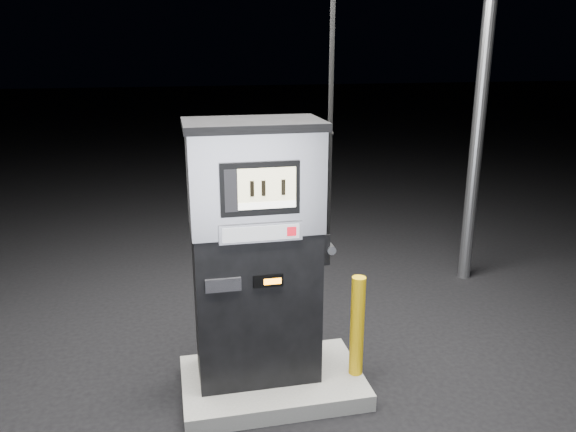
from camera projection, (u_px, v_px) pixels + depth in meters
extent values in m
plane|color=black|center=(273.00, 390.00, 5.07)|extent=(80.00, 80.00, 0.00)
cube|color=slate|center=(273.00, 382.00, 5.05)|extent=(1.60, 1.00, 0.15)
cylinder|color=gray|center=(480.00, 107.00, 6.90)|extent=(0.16, 0.16, 4.50)
cube|color=black|center=(256.00, 302.00, 4.90)|extent=(1.05, 0.61, 1.38)
cube|color=#ABABB2|center=(254.00, 179.00, 4.58)|extent=(1.07, 0.63, 0.83)
cube|color=black|center=(253.00, 124.00, 4.45)|extent=(1.11, 0.68, 0.07)
cube|color=black|center=(260.00, 189.00, 4.28)|extent=(0.62, 0.04, 0.42)
cube|color=beige|center=(267.00, 185.00, 4.26)|extent=(0.45, 0.01, 0.26)
cube|color=white|center=(267.00, 205.00, 4.31)|extent=(0.45, 0.01, 0.06)
cube|color=#ABABB2|center=(261.00, 233.00, 4.38)|extent=(0.66, 0.04, 0.15)
cube|color=#9EA1A5|center=(261.00, 233.00, 4.36)|extent=(0.61, 0.01, 0.12)
cube|color=red|center=(292.00, 231.00, 4.41)|extent=(0.08, 0.00, 0.08)
cube|color=black|center=(268.00, 281.00, 4.52)|extent=(0.24, 0.02, 0.10)
cube|color=orange|center=(273.00, 281.00, 4.51)|extent=(0.14, 0.01, 0.05)
cube|color=black|center=(223.00, 285.00, 4.44)|extent=(0.29, 0.03, 0.11)
cube|color=black|center=(321.00, 247.00, 4.87)|extent=(0.11, 0.20, 0.27)
cylinder|color=gray|center=(328.00, 246.00, 4.89)|extent=(0.08, 0.24, 0.08)
cylinder|color=black|center=(332.00, 23.00, 4.30)|extent=(0.04, 0.04, 3.41)
cylinder|color=#CC9D0B|center=(209.00, 334.00, 4.70)|extent=(0.15, 0.15, 1.02)
cylinder|color=#CC9D0B|center=(357.00, 326.00, 4.93)|extent=(0.15, 0.15, 0.93)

